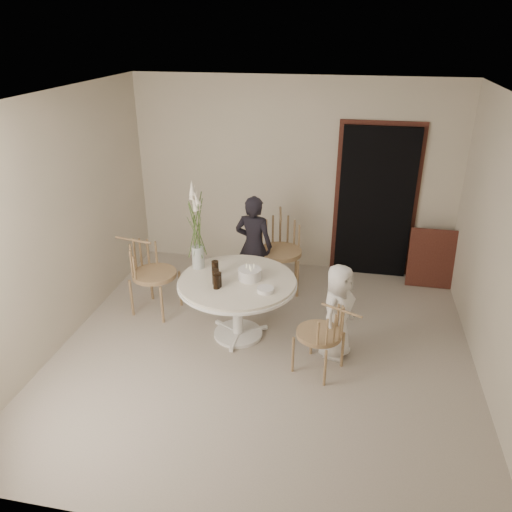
% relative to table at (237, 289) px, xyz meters
% --- Properties ---
extents(ground, '(4.50, 4.50, 0.00)m').
position_rel_table_xyz_m(ground, '(0.35, -0.25, -0.62)').
color(ground, '#BCB0A0').
rests_on(ground, ground).
extents(room_shell, '(4.50, 4.50, 4.50)m').
position_rel_table_xyz_m(room_shell, '(0.35, -0.25, 1.00)').
color(room_shell, silver).
rests_on(room_shell, ground).
extents(doorway, '(1.00, 0.10, 2.10)m').
position_rel_table_xyz_m(doorway, '(1.50, 1.94, 0.43)').
color(doorway, black).
rests_on(doorway, ground).
extents(door_trim, '(1.12, 0.03, 2.22)m').
position_rel_table_xyz_m(door_trim, '(1.50, 1.98, 0.49)').
color(door_trim, '#582A1E').
rests_on(door_trim, ground).
extents(table, '(1.33, 1.33, 0.73)m').
position_rel_table_xyz_m(table, '(0.00, 0.00, 0.00)').
color(table, white).
rests_on(table, ground).
extents(picture_frame, '(0.61, 0.19, 0.81)m').
position_rel_table_xyz_m(picture_frame, '(2.30, 1.70, -0.21)').
color(picture_frame, '#582A1E').
rests_on(picture_frame, ground).
extents(chair_far, '(0.61, 0.65, 1.00)m').
position_rel_table_xyz_m(chair_far, '(0.28, 1.36, 0.03)').
color(chair_far, '#9D8455').
rests_on(chair_far, ground).
extents(chair_right, '(0.60, 0.58, 0.82)m').
position_rel_table_xyz_m(chair_right, '(1.06, -0.50, -0.09)').
color(chair_right, '#9D8455').
rests_on(chair_right, ground).
extents(chair_left, '(0.62, 0.58, 0.94)m').
position_rel_table_xyz_m(chair_left, '(-1.25, 0.37, -0.01)').
color(chair_left, '#9D8455').
rests_on(chair_left, ground).
extents(girl, '(0.53, 0.38, 1.35)m').
position_rel_table_xyz_m(girl, '(-0.02, 1.05, 0.06)').
color(girl, black).
rests_on(girl, ground).
extents(boy, '(0.51, 0.61, 1.07)m').
position_rel_table_xyz_m(boy, '(1.12, -0.14, -0.08)').
color(boy, white).
rests_on(boy, ground).
extents(birthday_cake, '(0.26, 0.26, 0.17)m').
position_rel_table_xyz_m(birthday_cake, '(0.13, 0.04, 0.18)').
color(birthday_cake, white).
rests_on(birthday_cake, table).
extents(cola_tumbler_a, '(0.09, 0.09, 0.16)m').
position_rel_table_xyz_m(cola_tumbler_a, '(-0.16, -0.19, 0.20)').
color(cola_tumbler_a, black).
rests_on(cola_tumbler_a, table).
extents(cola_tumbler_b, '(0.08, 0.08, 0.15)m').
position_rel_table_xyz_m(cola_tumbler_b, '(-0.17, -0.24, 0.19)').
color(cola_tumbler_b, black).
rests_on(cola_tumbler_b, table).
extents(cola_tumbler_c, '(0.10, 0.10, 0.17)m').
position_rel_table_xyz_m(cola_tumbler_c, '(-0.21, -0.13, 0.20)').
color(cola_tumbler_c, black).
rests_on(cola_tumbler_c, table).
extents(cola_tumbler_d, '(0.09, 0.09, 0.17)m').
position_rel_table_xyz_m(cola_tumbler_d, '(-0.26, 0.05, 0.20)').
color(cola_tumbler_d, black).
rests_on(cola_tumbler_d, table).
extents(plate_stack, '(0.23, 0.23, 0.04)m').
position_rel_table_xyz_m(plate_stack, '(0.35, -0.21, 0.14)').
color(plate_stack, white).
rests_on(plate_stack, table).
extents(flower_vase, '(0.14, 0.14, 1.04)m').
position_rel_table_xyz_m(flower_vase, '(-0.51, 0.21, 0.58)').
color(flower_vase, '#B8C1BC').
rests_on(flower_vase, table).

